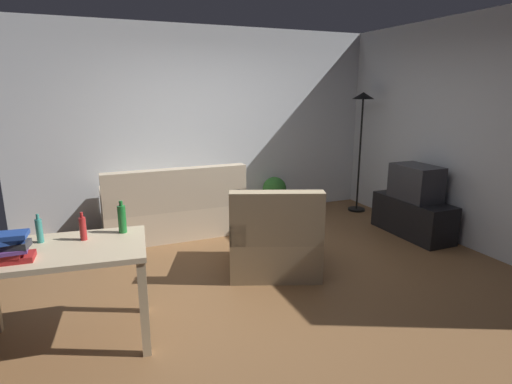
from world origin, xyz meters
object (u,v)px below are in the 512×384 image
couch (174,211)px  bottle_green (122,219)px  tv (416,182)px  torchiere_lamp (362,119)px  bottle_tall (39,230)px  armchair (274,241)px  bottle_red (83,228)px  book_stack (10,248)px  desk (60,262)px  potted_plant (274,193)px  tv_stand (413,217)px

couch → bottle_green: size_ratio=6.82×
tv → torchiere_lamp: torchiere_lamp is taller
bottle_tall → bottle_green: bottle_green is taller
armchair → bottle_red: (-1.79, -0.47, 0.53)m
book_stack → torchiere_lamp: bearing=27.0°
desk → bottle_tall: size_ratio=5.84×
torchiere_lamp → potted_plant: (-1.27, 0.33, -1.08)m
desk → potted_plant: (2.82, 2.41, -0.32)m
desk → bottle_green: size_ratio=4.94×
couch → potted_plant: (1.59, 0.31, 0.02)m
tv_stand → potted_plant: potted_plant is taller
bottle_tall → bottle_red: size_ratio=1.01×
couch → tv: (2.86, -1.22, 0.39)m
armchair → bottle_tall: size_ratio=5.25×
torchiere_lamp → potted_plant: 1.70m
bottle_tall → book_stack: 0.35m
desk → armchair: size_ratio=1.11×
desk → potted_plant: 3.72m
desk → bottle_red: size_ratio=5.92×
tv_stand → torchiere_lamp: bearing=0.0°
bottle_red → desk: bearing=-148.3°
armchair → bottle_red: bearing=36.0°
tv_stand → tv: bearing=-90.0°
bottle_green → potted_plant: bearing=43.6°
potted_plant → armchair: armchair is taller
armchair → book_stack: (-2.24, -0.73, 0.54)m
desk → armchair: (1.97, 0.58, -0.33)m
potted_plant → bottle_tall: 3.73m
potted_plant → bottle_red: 3.54m
potted_plant → bottle_red: bearing=-139.0°
bottle_red → armchair: bearing=14.7°
book_stack → potted_plant: bearing=39.6°
bottle_tall → bottle_green: bearing=-0.6°
torchiere_lamp → bottle_green: torchiere_lamp is taller
potted_plant → armchair: 2.02m
potted_plant → book_stack: 4.04m
potted_plant → bottle_green: bottle_green is taller
desk → bottle_green: 0.54m
torchiere_lamp → bottle_tall: torchiere_lamp is taller
potted_plant → bottle_tall: bottle_tall is taller
bottle_tall → bottle_red: bottle_tall is taller
couch → desk: size_ratio=1.38×
armchair → book_stack: bearing=39.2°
potted_plant → desk: bearing=-139.5°
tv → bottle_green: size_ratio=2.33×
tv → desk: bearing=102.1°
bottle_green → book_stack: size_ratio=0.89×
armchair → book_stack: 2.41m
potted_plant → tv_stand: bearing=-50.3°
potted_plant → bottle_tall: (-2.94, -2.24, 0.52)m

